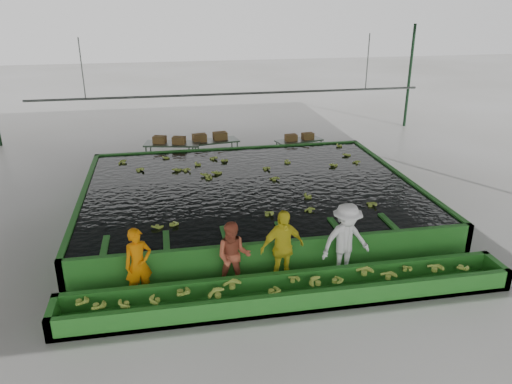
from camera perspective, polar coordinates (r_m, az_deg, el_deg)
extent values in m
plane|color=gray|center=(14.25, 0.38, -4.47)|extent=(80.00, 80.00, 0.00)
cube|color=gray|center=(12.87, 0.43, 15.97)|extent=(20.00, 22.00, 0.04)
cube|color=black|center=(15.27, -0.70, 0.83)|extent=(9.70, 7.70, 0.00)
cylinder|color=#59605B|center=(18.04, -2.72, 11.14)|extent=(0.08, 0.08, 14.00)
cylinder|color=#59605B|center=(17.89, -19.28, 13.16)|extent=(0.04, 0.04, 2.00)
cylinder|color=#59605B|center=(19.22, 12.63, 14.32)|extent=(0.04, 0.04, 2.00)
imported|color=orange|center=(11.19, -13.29, -8.03)|extent=(0.71, 0.58, 1.67)
imported|color=#B65237|center=(11.26, -2.59, -7.34)|extent=(0.91, 0.77, 1.63)
imported|color=yellow|center=(11.40, 3.01, -6.39)|extent=(1.15, 0.68, 1.84)
imported|color=white|center=(11.81, 10.23, -5.57)|extent=(1.30, 0.87, 1.88)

